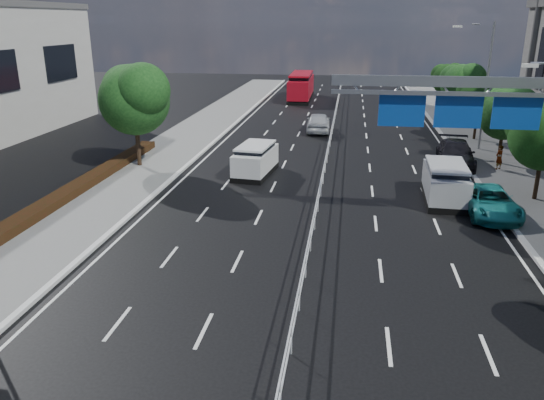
# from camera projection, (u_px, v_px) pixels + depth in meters

# --- Properties ---
(ground) EXTENTS (160.00, 160.00, 0.00)m
(ground) POSITION_uv_depth(u_px,v_px,m) (294.00, 338.00, 15.95)
(ground) COLOR black
(ground) RESTS_ON ground
(kerb_near) EXTENTS (0.25, 140.00, 0.15)m
(kerb_near) POSITION_uv_depth(u_px,v_px,m) (18.00, 313.00, 17.16)
(kerb_near) COLOR silver
(kerb_near) RESTS_ON ground
(median_fence) EXTENTS (0.05, 85.00, 1.02)m
(median_fence) POSITION_uv_depth(u_px,v_px,m) (328.00, 149.00, 36.85)
(median_fence) COLOR silver
(median_fence) RESTS_ON ground
(overhead_gantry) EXTENTS (10.24, 0.38, 7.45)m
(overhead_gantry) POSITION_uv_depth(u_px,v_px,m) (478.00, 106.00, 22.62)
(overhead_gantry) COLOR gray
(overhead_gantry) RESTS_ON ground
(streetlight_far) EXTENTS (2.78, 2.40, 9.00)m
(streetlight_far) POSITION_uv_depth(u_px,v_px,m) (483.00, 78.00, 37.17)
(streetlight_far) COLOR gray
(streetlight_far) RESTS_ON ground
(near_tree_back) EXTENTS (4.84, 4.51, 6.69)m
(near_tree_back) POSITION_uv_depth(u_px,v_px,m) (135.00, 96.00, 32.93)
(near_tree_back) COLOR black
(near_tree_back) RESTS_ON ground
(far_tree_e) EXTENTS (3.63, 3.38, 5.13)m
(far_tree_e) POSITION_uv_depth(u_px,v_px,m) (506.00, 111.00, 33.84)
(far_tree_e) COLOR black
(far_tree_e) RESTS_ON ground
(far_tree_f) EXTENTS (3.52, 3.28, 5.02)m
(far_tree_f) POSITION_uv_depth(u_px,v_px,m) (480.00, 96.00, 40.88)
(far_tree_f) COLOR black
(far_tree_f) RESTS_ON ground
(far_tree_g) EXTENTS (3.96, 3.69, 5.45)m
(far_tree_g) POSITION_uv_depth(u_px,v_px,m) (462.00, 82.00, 47.82)
(far_tree_g) COLOR black
(far_tree_g) RESTS_ON ground
(far_tree_h) EXTENTS (3.41, 3.18, 4.91)m
(far_tree_h) POSITION_uv_depth(u_px,v_px,m) (448.00, 77.00, 54.95)
(far_tree_h) COLOR black
(far_tree_h) RESTS_ON ground
(white_minivan) EXTENTS (2.35, 4.53, 1.89)m
(white_minivan) POSITION_uv_depth(u_px,v_px,m) (255.00, 160.00, 32.51)
(white_minivan) COLOR black
(white_minivan) RESTS_ON ground
(red_bus) EXTENTS (2.59, 10.35, 3.08)m
(red_bus) POSITION_uv_depth(u_px,v_px,m) (301.00, 86.00, 63.33)
(red_bus) COLOR black
(red_bus) RESTS_ON ground
(near_car_silver) EXTENTS (2.14, 4.90, 1.64)m
(near_car_silver) POSITION_uv_depth(u_px,v_px,m) (318.00, 122.00, 45.03)
(near_car_silver) COLOR #B8BBC0
(near_car_silver) RESTS_ON ground
(near_car_dark) EXTENTS (1.90, 4.23, 1.35)m
(near_car_dark) POSITION_uv_depth(u_px,v_px,m) (294.00, 82.00, 75.35)
(near_car_dark) COLOR black
(near_car_dark) RESTS_ON ground
(silver_minivan) EXTENTS (2.23, 4.86, 1.98)m
(silver_minivan) POSITION_uv_depth(u_px,v_px,m) (445.00, 182.00, 27.85)
(silver_minivan) COLOR black
(silver_minivan) RESTS_ON ground
(parked_car_teal) EXTENTS (2.49, 4.99, 1.36)m
(parked_car_teal) POSITION_uv_depth(u_px,v_px,m) (489.00, 202.00, 25.83)
(parked_car_teal) COLOR teal
(parked_car_teal) RESTS_ON ground
(parked_car_dark) EXTENTS (2.74, 5.70, 1.60)m
(parked_car_dark) POSITION_uv_depth(u_px,v_px,m) (455.00, 154.00, 34.49)
(parked_car_dark) COLOR black
(parked_car_dark) RESTS_ON ground
(pedestrian_a) EXTENTS (0.66, 0.62, 1.52)m
(pedestrian_a) POSITION_uv_depth(u_px,v_px,m) (499.00, 157.00, 33.19)
(pedestrian_a) COLOR gray
(pedestrian_a) RESTS_ON sidewalk_far
(pedestrian_b) EXTENTS (0.93, 0.93, 1.52)m
(pedestrian_b) POSITION_uv_depth(u_px,v_px,m) (540.00, 156.00, 33.47)
(pedestrian_b) COLOR gray
(pedestrian_b) RESTS_ON sidewalk_far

